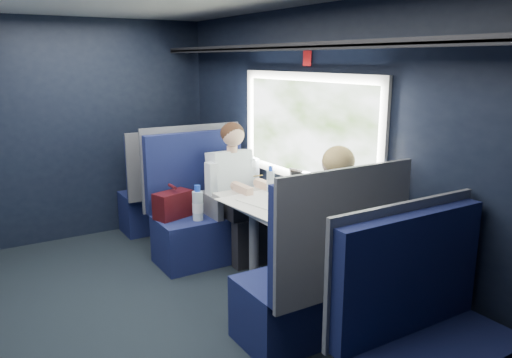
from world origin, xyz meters
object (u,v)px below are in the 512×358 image
seat_row_back (427,350)px  man (236,185)px  laptop (299,191)px  seat_bay_far (317,283)px  seat_row_front (169,194)px  table (270,211)px  woman (332,226)px  cup (273,183)px  bottle_small (271,181)px  seat_bay_near (203,215)px

seat_row_back → man: bearing=84.3°
laptop → man: bearing=103.8°
seat_row_back → man: 2.53m
seat_bay_far → seat_row_front: size_ratio=1.09×
table → seat_row_front: 1.82m
woman → laptop: size_ratio=3.62×
seat_row_back → table: bearing=84.2°
man → seat_row_back: bearing=-95.7°
seat_bay_far → cup: 1.38m
seat_row_back → laptop: size_ratio=3.18×
seat_bay_far → cup: seat_bay_far is taller
woman → bottle_small: size_ratio=5.61×
cup → bottle_small: bearing=-130.4°
seat_bay_near → seat_row_back: size_ratio=1.09×
seat_bay_near → seat_bay_far: (0.02, -1.75, -0.01)m
seat_bay_near → cup: 0.78m
seat_bay_near → seat_bay_far: bearing=-89.5°
bottle_small → cup: (0.10, 0.12, -0.06)m
cup → woman: bearing=-100.8°
seat_bay_far → woman: (0.25, 0.17, 0.31)m
seat_row_front → laptop: 1.95m
woman → seat_bay_far: bearing=-146.2°
bottle_small → laptop: bearing=-74.8°
bottle_small → seat_bay_far: bearing=-107.4°
laptop → cup: laptop is taller
seat_bay_far → seat_row_back: bearing=-90.0°
table → seat_row_front: seat_row_front is taller
seat_row_front → cup: size_ratio=12.89×
table → seat_row_back: size_ratio=0.86×
seat_row_front → seat_row_back: bearing=-90.0°
seat_row_front → laptop: seat_row_front is taller
seat_row_front → woman: (0.25, -2.50, 0.32)m
bottle_small → seat_row_back: bearing=-99.8°
man → woman: bearing=-90.0°
man → woman: same height
seat_row_back → cup: bearing=78.1°
seat_row_front → seat_row_back: 3.59m
table → woman: 0.71m
man → laptop: bearing=-76.2°
seat_bay_far → seat_row_front: (0.00, 2.67, -0.00)m
man → bottle_small: man is taller
table → seat_bay_far: (-0.18, -0.87, -0.25)m
seat_bay_near → bottle_small: 0.84m
seat_row_back → seat_bay_far: bearing=90.0°
man → cup: size_ratio=14.69×
seat_bay_far → man: size_ratio=0.95×
table → bottle_small: (0.17, 0.25, 0.18)m
cup → seat_bay_near: bearing=133.1°
woman → bottle_small: 0.97m
seat_row_front → laptop: size_ratio=3.18×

